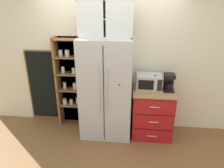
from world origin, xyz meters
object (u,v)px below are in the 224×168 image
Objects in this scene: coffee_maker at (169,82)px; bottle_amber at (154,83)px; chalkboard_menu at (43,87)px; refrigerator at (106,88)px; bottle_green at (155,84)px; mug_sage at (154,86)px; microwave at (149,82)px.

bottle_amber is at bearing 166.99° from coffee_maker.
chalkboard_menu is at bearing 174.47° from bottle_amber.
refrigerator is 0.85m from bottle_green.
bottle_green is (-0.24, -0.02, -0.03)m from coffee_maker.
mug_sage is at bearing 5.32° from refrigerator.
microwave is at bearing -171.37° from bottle_amber.
refrigerator is at bearing -173.55° from bottle_amber.
coffee_maker is 0.25m from bottle_amber.
coffee_maker is 0.25m from bottle_green.
bottle_green reaches higher than microwave.
coffee_maker is 2.81× the size of mug_sage.
bottle_green is at bearing -32.96° from microwave.
bottle_green is 0.18× the size of chalkboard_menu.
refrigerator is 0.77m from microwave.
refrigerator reaches higher than bottle_amber.
microwave is 2.12m from chalkboard_menu.
coffee_maker is 0.27m from mug_sage.
refrigerator reaches higher than coffee_maker.
microwave is (0.75, 0.08, 0.13)m from refrigerator.
chalkboard_menu is at bearing 172.52° from bottle_green.
microwave is 0.34m from coffee_maker.
mug_sage is 0.10m from bottle_green.
chalkboard_menu is at bearing 167.08° from refrigerator.
refrigerator is 4.12× the size of microwave.
microwave is 0.11m from bottle_green.
microwave is 1.72× the size of bottle_amber.
bottle_amber reaches higher than mug_sage.
bottle_green is (0.84, 0.02, 0.12)m from refrigerator.
bottle_green is at bearing -7.48° from chalkboard_menu.
bottle_amber is at bearing 8.63° from microwave.
bottle_green is at bearing 1.38° from refrigerator.
chalkboard_menu reaches higher than microwave.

